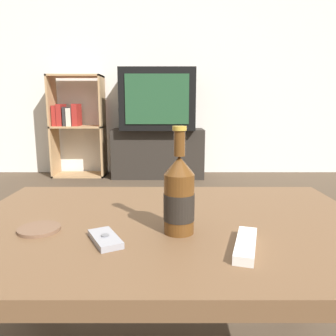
% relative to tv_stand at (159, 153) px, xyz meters
% --- Properties ---
extents(back_wall, '(8.00, 0.05, 2.60)m').
position_rel_tv_stand_xyz_m(back_wall, '(0.11, 0.26, 1.04)').
color(back_wall, silver).
rests_on(back_wall, ground_plane).
extents(coffee_table, '(1.07, 0.73, 0.48)m').
position_rel_tv_stand_xyz_m(coffee_table, '(0.11, -2.76, 0.14)').
color(coffee_table, brown).
rests_on(coffee_table, ground_plane).
extents(tv_stand, '(0.99, 0.38, 0.53)m').
position_rel_tv_stand_xyz_m(tv_stand, '(0.00, 0.00, 0.00)').
color(tv_stand, '#28231E').
rests_on(tv_stand, ground_plane).
extents(television, '(0.77, 0.57, 0.63)m').
position_rel_tv_stand_xyz_m(television, '(0.00, -0.00, 0.58)').
color(television, black).
rests_on(television, tv_stand).
extents(bookshelf, '(0.57, 0.30, 1.10)m').
position_rel_tv_stand_xyz_m(bookshelf, '(-0.92, 0.05, 0.33)').
color(bookshelf, tan).
rests_on(bookshelf, ground_plane).
extents(beer_bottle, '(0.07, 0.07, 0.25)m').
position_rel_tv_stand_xyz_m(beer_bottle, '(0.14, -2.85, 0.31)').
color(beer_bottle, '#563314').
rests_on(beer_bottle, coffee_table).
extents(cell_phone, '(0.10, 0.12, 0.02)m').
position_rel_tv_stand_xyz_m(cell_phone, '(-0.03, -2.90, 0.22)').
color(cell_phone, gray).
rests_on(cell_phone, coffee_table).
extents(remote_control, '(0.09, 0.17, 0.02)m').
position_rel_tv_stand_xyz_m(remote_control, '(0.27, -2.94, 0.23)').
color(remote_control, white).
rests_on(remote_control, coffee_table).
extents(coaster, '(0.10, 0.10, 0.01)m').
position_rel_tv_stand_xyz_m(coaster, '(-0.20, -2.83, 0.22)').
color(coaster, brown).
rests_on(coaster, coffee_table).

